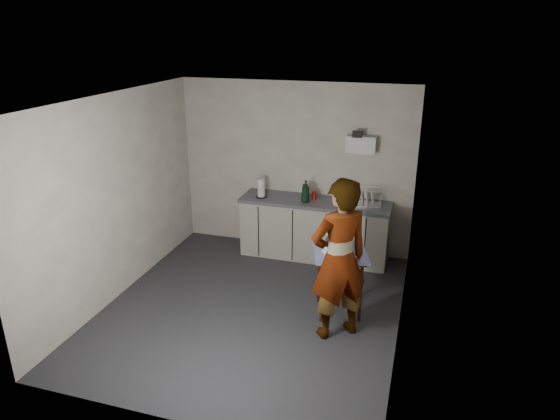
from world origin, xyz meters
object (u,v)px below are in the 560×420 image
(dish_rack, at_px, (368,201))
(bakery_box, at_px, (336,242))
(kitchen_counter, at_px, (315,230))
(side_table, at_px, (340,260))
(standing_man, at_px, (339,260))
(paper_towel, at_px, (261,188))
(soda_can, at_px, (314,195))
(dark_bottle, at_px, (305,192))
(soap_bottle, at_px, (306,191))

(dish_rack, height_order, bakery_box, bakery_box)
(dish_rack, relative_size, bakery_box, 0.87)
(kitchen_counter, height_order, side_table, kitchen_counter)
(standing_man, distance_m, paper_towel, 2.39)
(soda_can, bearing_deg, dark_bottle, -153.73)
(dish_rack, bearing_deg, dark_bottle, -176.68)
(soda_can, distance_m, dark_bottle, 0.15)
(paper_towel, xyz_separation_m, dish_rack, (1.59, 0.12, -0.08))
(bakery_box, bearing_deg, side_table, -45.70)
(paper_towel, height_order, dish_rack, paper_towel)
(bakery_box, bearing_deg, kitchen_counter, 111.43)
(side_table, height_order, dark_bottle, dark_bottle)
(dish_rack, bearing_deg, soap_bottle, -171.52)
(soap_bottle, xyz_separation_m, paper_towel, (-0.69, 0.01, -0.03))
(kitchen_counter, bearing_deg, soap_bottle, -142.02)
(soda_can, height_order, dish_rack, dish_rack)
(kitchen_counter, bearing_deg, soda_can, 124.71)
(dark_bottle, bearing_deg, dish_rack, 3.32)
(side_table, distance_m, dish_rack, 1.51)
(standing_man, height_order, bakery_box, standing_man)
(dark_bottle, distance_m, bakery_box, 1.55)
(paper_towel, bearing_deg, dish_rack, 4.29)
(soda_can, bearing_deg, side_table, -65.64)
(standing_man, bearing_deg, kitchen_counter, -108.47)
(paper_towel, bearing_deg, soda_can, 9.18)
(dark_bottle, bearing_deg, kitchen_counter, 7.11)
(soap_bottle, xyz_separation_m, dish_rack, (0.90, 0.13, -0.11))
(soap_bottle, bearing_deg, standing_man, -65.37)
(soda_can, distance_m, paper_towel, 0.80)
(standing_man, distance_m, soap_bottle, 2.01)
(side_table, distance_m, dark_bottle, 1.66)
(dark_bottle, distance_m, dish_rack, 0.93)
(standing_man, bearing_deg, soda_can, -108.12)
(soap_bottle, bearing_deg, bakery_box, -61.16)
(soap_bottle, relative_size, dish_rack, 0.91)
(standing_man, relative_size, bakery_box, 4.58)
(soap_bottle, xyz_separation_m, soda_can, (0.10, 0.14, -0.10))
(kitchen_counter, xyz_separation_m, side_table, (0.64, -1.44, 0.28))
(bakery_box, bearing_deg, standing_man, -77.56)
(side_table, relative_size, paper_towel, 2.80)
(soap_bottle, bearing_deg, dark_bottle, 108.55)
(dark_bottle, height_order, bakery_box, bakery_box)
(side_table, bearing_deg, standing_man, -99.03)
(side_table, distance_m, soap_bottle, 1.59)
(paper_towel, distance_m, dish_rack, 1.60)
(side_table, distance_m, bakery_box, 0.22)
(kitchen_counter, bearing_deg, dark_bottle, -172.89)
(dish_rack, bearing_deg, side_table, -95.00)
(standing_man, bearing_deg, side_table, -120.84)
(soda_can, bearing_deg, soap_bottle, -124.63)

